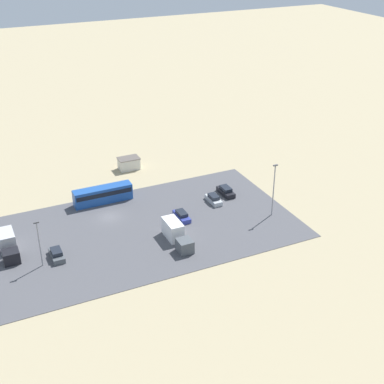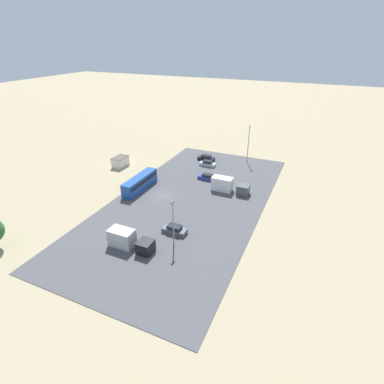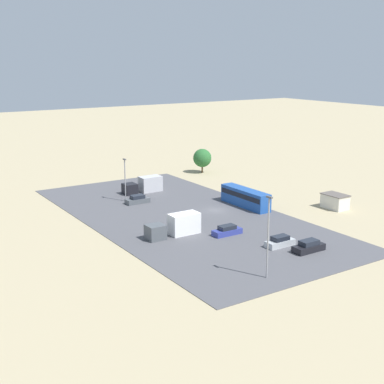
{
  "view_description": "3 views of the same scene",
  "coord_description": "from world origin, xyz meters",
  "px_view_note": "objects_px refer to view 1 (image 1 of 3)",
  "views": [
    {
      "loc": [
        22.19,
        82.77,
        48.74
      ],
      "look_at": [
        -3.17,
        28.81,
        17.92
      ],
      "focal_mm": 50.0,
      "sensor_mm": 36.0,
      "label": 1
    },
    {
      "loc": [
        50.35,
        29.98,
        31.18
      ],
      "look_at": [
        3.18,
        8.82,
        4.24
      ],
      "focal_mm": 28.0,
      "sensor_mm": 36.0,
      "label": 2
    },
    {
      "loc": [
        -72.15,
        51.89,
        25.43
      ],
      "look_at": [
        0.26,
        4.7,
        3.9
      ],
      "focal_mm": 50.0,
      "sensor_mm": 36.0,
      "label": 3
    }
  ],
  "objects_px": {
    "parked_car_0": "(226,191)",
    "parked_car_3": "(57,254)",
    "parked_truck_1": "(176,234)",
    "parked_car_2": "(214,199)",
    "shed_building": "(129,163)",
    "bus": "(103,194)",
    "parked_car_1": "(182,216)",
    "parked_truck_0": "(8,245)"
  },
  "relations": [
    {
      "from": "parked_car_0",
      "to": "parked_car_1",
      "type": "relative_size",
      "value": 1.03
    },
    {
      "from": "parked_car_1",
      "to": "parked_truck_1",
      "type": "distance_m",
      "value": 7.61
    },
    {
      "from": "bus",
      "to": "parked_car_2",
      "type": "distance_m",
      "value": 21.13
    },
    {
      "from": "parked_car_1",
      "to": "parked_car_2",
      "type": "bearing_deg",
      "value": -158.73
    },
    {
      "from": "shed_building",
      "to": "parked_car_2",
      "type": "bearing_deg",
      "value": 114.03
    },
    {
      "from": "bus",
      "to": "parked_car_1",
      "type": "height_order",
      "value": "bus"
    },
    {
      "from": "bus",
      "to": "parked_car_3",
      "type": "height_order",
      "value": "bus"
    },
    {
      "from": "parked_truck_0",
      "to": "bus",
      "type": "bearing_deg",
      "value": -152.18
    },
    {
      "from": "parked_car_1",
      "to": "parked_truck_1",
      "type": "height_order",
      "value": "parked_truck_1"
    },
    {
      "from": "bus",
      "to": "parked_car_3",
      "type": "relative_size",
      "value": 2.57
    },
    {
      "from": "parked_truck_0",
      "to": "parked_truck_1",
      "type": "xyz_separation_m",
      "value": [
        -25.99,
        8.65,
        0.07
      ]
    },
    {
      "from": "bus",
      "to": "parked_car_2",
      "type": "height_order",
      "value": "bus"
    },
    {
      "from": "parked_car_2",
      "to": "parked_truck_0",
      "type": "height_order",
      "value": "parked_truck_0"
    },
    {
      "from": "parked_truck_1",
      "to": "bus",
      "type": "bearing_deg",
      "value": -69.28
    },
    {
      "from": "parked_car_3",
      "to": "parked_truck_0",
      "type": "xyz_separation_m",
      "value": [
        6.71,
        -5.07,
        0.73
      ]
    },
    {
      "from": "shed_building",
      "to": "parked_truck_0",
      "type": "xyz_separation_m",
      "value": [
        28.43,
        22.42,
        0.15
      ]
    },
    {
      "from": "parked_truck_0",
      "to": "shed_building",
      "type": "bearing_deg",
      "value": -141.75
    },
    {
      "from": "parked_car_3",
      "to": "parked_truck_1",
      "type": "bearing_deg",
      "value": -10.54
    },
    {
      "from": "bus",
      "to": "parked_car_3",
      "type": "xyz_separation_m",
      "value": [
        12.22,
        15.06,
        -1.04
      ]
    },
    {
      "from": "bus",
      "to": "parked_car_0",
      "type": "bearing_deg",
      "value": 72.51
    },
    {
      "from": "bus",
      "to": "parked_car_0",
      "type": "xyz_separation_m",
      "value": [
        -22.73,
        7.16,
        -1.01
      ]
    },
    {
      "from": "shed_building",
      "to": "parked_car_0",
      "type": "height_order",
      "value": "shed_building"
    },
    {
      "from": "parked_car_3",
      "to": "parked_truck_1",
      "type": "distance_m",
      "value": 19.62
    },
    {
      "from": "parked_car_0",
      "to": "parked_car_3",
      "type": "bearing_deg",
      "value": 12.73
    },
    {
      "from": "parked_car_1",
      "to": "shed_building",
      "type": "bearing_deg",
      "value": -86.56
    },
    {
      "from": "shed_building",
      "to": "parked_car_1",
      "type": "relative_size",
      "value": 0.99
    },
    {
      "from": "parked_car_0",
      "to": "parked_car_2",
      "type": "height_order",
      "value": "parked_car_0"
    },
    {
      "from": "parked_car_2",
      "to": "parked_car_0",
      "type": "bearing_deg",
      "value": 27.05
    },
    {
      "from": "parked_car_0",
      "to": "parked_car_2",
      "type": "distance_m",
      "value": 4.11
    },
    {
      "from": "shed_building",
      "to": "parked_car_1",
      "type": "bearing_deg",
      "value": 93.44
    },
    {
      "from": "shed_building",
      "to": "parked_truck_0",
      "type": "bearing_deg",
      "value": 38.25
    },
    {
      "from": "parked_car_2",
      "to": "parked_truck_1",
      "type": "bearing_deg",
      "value": -141.34
    },
    {
      "from": "parked_car_1",
      "to": "parked_car_2",
      "type": "height_order",
      "value": "parked_car_2"
    },
    {
      "from": "parked_car_0",
      "to": "parked_car_2",
      "type": "xyz_separation_m",
      "value": [
        3.66,
        1.87,
        -0.03
      ]
    },
    {
      "from": "parked_car_0",
      "to": "parked_car_1",
      "type": "height_order",
      "value": "parked_car_0"
    },
    {
      "from": "parked_car_2",
      "to": "parked_car_3",
      "type": "relative_size",
      "value": 1.0
    },
    {
      "from": "bus",
      "to": "parked_truck_0",
      "type": "relative_size",
      "value": 1.42
    },
    {
      "from": "shed_building",
      "to": "parked_truck_0",
      "type": "relative_size",
      "value": 0.58
    },
    {
      "from": "parked_car_0",
      "to": "parked_car_2",
      "type": "relative_size",
      "value": 1.08
    },
    {
      "from": "parked_car_0",
      "to": "parked_truck_1",
      "type": "xyz_separation_m",
      "value": [
        15.68,
        11.48,
        0.77
      ]
    },
    {
      "from": "parked_car_1",
      "to": "bus",
      "type": "bearing_deg",
      "value": -47.96
    },
    {
      "from": "parked_truck_0",
      "to": "parked_car_1",
      "type": "bearing_deg",
      "value": 175.81
    }
  ]
}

